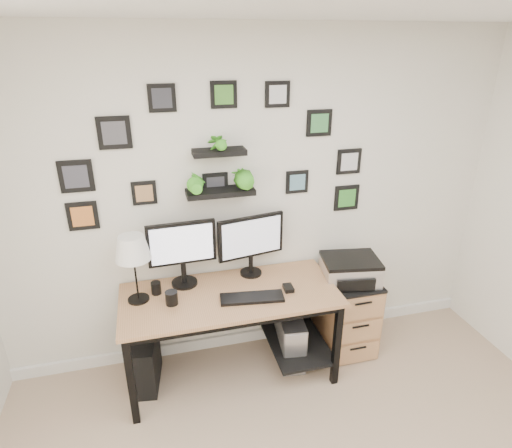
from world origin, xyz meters
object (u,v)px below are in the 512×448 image
object	(u,v)px
pc_tower_grey	(290,338)
file_cabinet	(346,313)
printer	(350,270)
desk	(234,304)
monitor_right	(251,241)
monitor_left	(182,249)
pc_tower_black	(146,361)
table_lamp	(132,249)
mug	(172,298)

from	to	relation	value
pc_tower_grey	file_cabinet	world-z (taller)	file_cabinet
file_cabinet	printer	bearing A→B (deg)	-115.60
desk	file_cabinet	size ratio (longest dim) A/B	2.39
monitor_right	file_cabinet	xyz separation A→B (m)	(0.79, -0.14, -0.71)
monitor_left	pc_tower_black	xyz separation A→B (m)	(-0.35, -0.14, -0.85)
printer	file_cabinet	bearing A→B (deg)	64.40
desk	file_cabinet	distance (m)	1.02
printer	desk	bearing A→B (deg)	-178.09
monitor_left	file_cabinet	world-z (taller)	monitor_left
table_lamp	desk	bearing A→B (deg)	-3.95
table_lamp	mug	world-z (taller)	table_lamp
pc_tower_grey	file_cabinet	bearing A→B (deg)	6.00
desk	printer	xyz separation A→B (m)	(0.96, 0.03, 0.15)
pc_tower_black	pc_tower_grey	size ratio (longest dim) A/B	0.92
mug	pc_tower_grey	size ratio (longest dim) A/B	0.22
desk	mug	bearing A→B (deg)	-172.09
file_cabinet	desk	bearing A→B (deg)	-176.59
mug	printer	xyz separation A→B (m)	(1.43, 0.10, -0.03)
desk	table_lamp	world-z (taller)	table_lamp
table_lamp	file_cabinet	distance (m)	1.86
monitor_left	table_lamp	bearing A→B (deg)	-159.32
desk	monitor_right	size ratio (longest dim) A/B	3.00
monitor_left	printer	distance (m)	1.35
pc_tower_grey	file_cabinet	xyz separation A→B (m)	(0.51, 0.05, 0.13)
table_lamp	pc_tower_black	bearing A→B (deg)	-115.22
mug	monitor_right	bearing A→B (deg)	22.36
mug	printer	size ratio (longest dim) A/B	0.20
monitor_right	table_lamp	bearing A→B (deg)	-170.03
monitor_right	table_lamp	distance (m)	0.90
desk	monitor_left	distance (m)	0.58
table_lamp	mug	xyz separation A→B (m)	(0.23, -0.11, -0.36)
desk	printer	size ratio (longest dim) A/B	3.27
table_lamp	file_cabinet	bearing A→B (deg)	0.36
mug	file_cabinet	bearing A→B (deg)	4.86
printer	table_lamp	bearing A→B (deg)	179.46
pc_tower_grey	monitor_left	bearing A→B (deg)	167.94
monitor_right	file_cabinet	bearing A→B (deg)	-10.26
mug	pc_tower_grey	bearing A→B (deg)	4.23
pc_tower_black	printer	distance (m)	1.76
monitor_left	table_lamp	xyz separation A→B (m)	(-0.34, -0.13, 0.11)
desk	monitor_right	bearing A→B (deg)	47.60
mug	pc_tower_grey	distance (m)	1.10
pc_tower_black	printer	world-z (taller)	printer
monitor_left	table_lamp	size ratio (longest dim) A/B	1.02
file_cabinet	pc_tower_black	bearing A→B (deg)	-179.16
pc_tower_black	printer	bearing A→B (deg)	8.20
pc_tower_grey	printer	size ratio (longest dim) A/B	0.91
pc_tower_black	mug	bearing A→B (deg)	-14.28
table_lamp	pc_tower_black	size ratio (longest dim) A/B	1.25
monitor_right	pc_tower_grey	world-z (taller)	monitor_right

